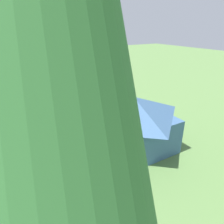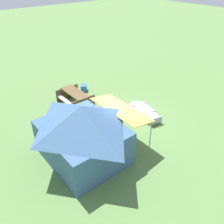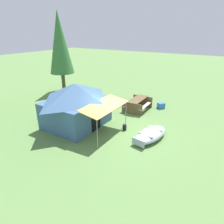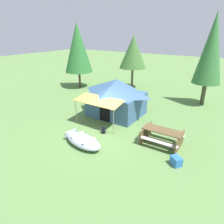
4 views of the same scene
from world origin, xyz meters
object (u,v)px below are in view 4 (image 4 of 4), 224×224
(pine_tree_back_left, at_px, (211,49))
(pine_tree_back_right, at_px, (133,52))
(beached_rowboat, at_px, (83,141))
(canvas_cabin_tent, at_px, (116,97))
(cooler_box, at_px, (176,161))
(pine_tree_far_center, at_px, (78,48))
(fuel_can, at_px, (104,131))
(picnic_table, at_px, (162,135))

(pine_tree_back_left, relative_size, pine_tree_back_right, 1.33)
(beached_rowboat, xyz_separation_m, pine_tree_back_right, (-3.10, 11.03, 3.24))
(canvas_cabin_tent, bearing_deg, pine_tree_back_left, 50.63)
(cooler_box, relative_size, pine_tree_back_right, 0.09)
(pine_tree_back_right, xyz_separation_m, pine_tree_far_center, (-4.62, -2.60, 0.34))
(canvas_cabin_tent, bearing_deg, cooler_box, -32.99)
(fuel_can, distance_m, pine_tree_back_left, 9.81)
(pine_tree_back_left, bearing_deg, beached_rowboat, -111.29)
(canvas_cabin_tent, relative_size, pine_tree_back_left, 0.62)
(pine_tree_back_right, bearing_deg, pine_tree_far_center, -150.60)
(picnic_table, bearing_deg, pine_tree_back_left, 85.99)
(fuel_can, bearing_deg, beached_rowboat, -95.40)
(pine_tree_far_center, bearing_deg, cooler_box, -31.64)
(picnic_table, xyz_separation_m, pine_tree_far_center, (-11.00, 6.17, 3.33))
(beached_rowboat, xyz_separation_m, pine_tree_back_left, (3.80, 9.76, 3.90))
(beached_rowboat, distance_m, pine_tree_far_center, 11.98)
(beached_rowboat, xyz_separation_m, fuel_can, (0.15, 1.57, -0.08))
(pine_tree_back_right, bearing_deg, canvas_cabin_tent, -70.48)
(beached_rowboat, height_order, picnic_table, picnic_table)
(picnic_table, distance_m, fuel_can, 3.22)
(fuel_can, bearing_deg, pine_tree_back_left, 65.95)
(canvas_cabin_tent, bearing_deg, pine_tree_back_right, 109.52)
(pine_tree_back_right, bearing_deg, pine_tree_back_left, -10.47)
(beached_rowboat, relative_size, pine_tree_far_center, 0.40)
(beached_rowboat, height_order, cooler_box, beached_rowboat)
(canvas_cabin_tent, distance_m, pine_tree_back_right, 7.50)
(pine_tree_back_right, bearing_deg, beached_rowboat, -74.32)
(pine_tree_back_left, bearing_deg, fuel_can, -114.05)
(pine_tree_back_right, distance_m, pine_tree_far_center, 5.32)
(pine_tree_far_center, bearing_deg, canvas_cabin_tent, -30.63)
(picnic_table, bearing_deg, fuel_can, -167.52)
(picnic_table, distance_m, pine_tree_back_left, 8.35)
(beached_rowboat, height_order, pine_tree_far_center, pine_tree_far_center)
(cooler_box, bearing_deg, fuel_can, 171.71)
(pine_tree_back_right, bearing_deg, cooler_box, -53.29)
(canvas_cabin_tent, xyz_separation_m, picnic_table, (3.98, -2.01, -0.78))
(cooler_box, bearing_deg, canvas_cabin_tent, 147.01)
(beached_rowboat, relative_size, fuel_can, 7.70)
(pine_tree_back_right, bearing_deg, fuel_can, -71.08)
(beached_rowboat, bearing_deg, pine_tree_far_center, 132.49)
(beached_rowboat, bearing_deg, canvas_cabin_tent, 99.30)
(beached_rowboat, distance_m, picnic_table, 3.99)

